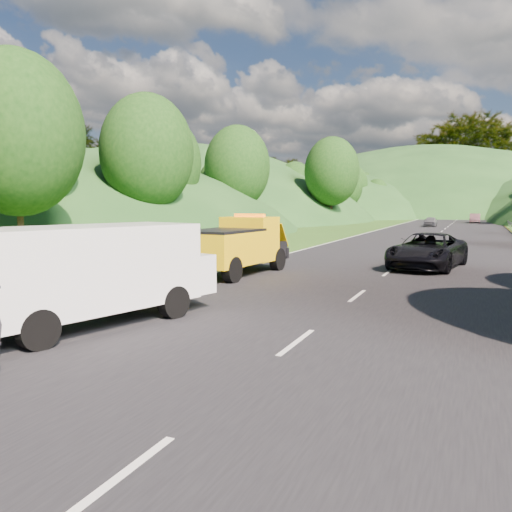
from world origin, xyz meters
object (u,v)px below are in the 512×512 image
at_px(woman, 132,293).
at_px(passing_suv, 427,268).
at_px(tow_truck, 237,245).
at_px(suitcase, 89,287).
at_px(white_van, 92,270).
at_px(child, 161,308).

height_order(woman, passing_suv, passing_suv).
bearing_deg(tow_truck, suitcase, -104.91).
distance_m(tow_truck, white_van, 9.54).
bearing_deg(suitcase, passing_suv, 51.70).
bearing_deg(suitcase, woman, 52.41).
xyz_separation_m(tow_truck, child, (1.00, -7.11, -1.26)).
relative_size(tow_truck, white_van, 0.82).
bearing_deg(passing_suv, white_van, -105.20).
bearing_deg(white_van, woman, 130.94).
bearing_deg(white_van, passing_suv, 81.07).
height_order(tow_truck, woman, tow_truck).
bearing_deg(suitcase, tow_truck, 71.39).
bearing_deg(tow_truck, woman, -100.25).
relative_size(tow_truck, child, 6.06).
bearing_deg(child, passing_suv, 114.88).
bearing_deg(woman, white_van, -165.51).
distance_m(white_van, suitcase, 4.27).
distance_m(suitcase, passing_suv, 15.24).
relative_size(tow_truck, passing_suv, 1.04).
xyz_separation_m(tow_truck, suitcase, (-2.20, -6.53, -0.94)).
bearing_deg(white_van, tow_truck, 108.81).
distance_m(child, passing_suv, 14.01).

